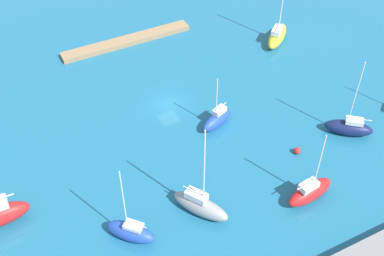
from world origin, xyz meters
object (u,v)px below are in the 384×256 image
pier_dock (127,41)px  sailboat_red_east_end (310,192)px  sailboat_navy_mid_basin (349,127)px  sailboat_gray_off_beacon (200,205)px  sailboat_blue_far_north (217,119)px  sailboat_yellow_center_basin (277,35)px  sailboat_blue_lone_north (131,231)px  mooring_buoy_red (297,151)px

pier_dock → sailboat_red_east_end: size_ratio=2.15×
pier_dock → sailboat_red_east_end: 37.48m
sailboat_navy_mid_basin → sailboat_gray_off_beacon: (21.71, 2.38, 0.13)m
sailboat_blue_far_north → sailboat_yellow_center_basin: 21.13m
sailboat_blue_far_north → sailboat_navy_mid_basin: (-13.63, 8.54, -0.02)m
pier_dock → sailboat_navy_mid_basin: bearing=118.8°
pier_dock → sailboat_blue_lone_north: bearing=69.2°
sailboat_gray_off_beacon → sailboat_blue_lone_north: size_ratio=1.23×
sailboat_blue_lone_north → mooring_buoy_red: bearing=-127.1°
pier_dock → mooring_buoy_red: mooring_buoy_red is taller
sailboat_blue_far_north → sailboat_red_east_end: size_ratio=0.80×
sailboat_blue_far_north → sailboat_blue_lone_north: 18.98m
sailboat_blue_far_north → sailboat_gray_off_beacon: size_ratio=0.62×
sailboat_navy_mid_basin → sailboat_yellow_center_basin: bearing=-59.8°
sailboat_blue_far_north → pier_dock: bearing=-102.5°
sailboat_navy_mid_basin → mooring_buoy_red: size_ratio=13.11×
sailboat_navy_mid_basin → mooring_buoy_red: (7.52, -0.06, -0.64)m
sailboat_gray_off_beacon → sailboat_blue_far_north: bearing=111.1°
mooring_buoy_red → sailboat_gray_off_beacon: bearing=9.8°
pier_dock → sailboat_yellow_center_basin: 22.81m
pier_dock → sailboat_blue_far_north: size_ratio=2.69×
sailboat_blue_lone_north → sailboat_red_east_end: bearing=-144.6°
sailboat_yellow_center_basin → sailboat_blue_lone_north: sailboat_yellow_center_basin is taller
sailboat_red_east_end → sailboat_gray_off_beacon: size_ratio=0.77×
sailboat_gray_off_beacon → sailboat_yellow_center_basin: (-25.28, -23.18, -0.04)m
sailboat_blue_far_north → sailboat_yellow_center_basin: size_ratio=0.61×
sailboat_blue_far_north → sailboat_red_east_end: (-3.21, 14.63, 0.10)m
sailboat_yellow_center_basin → pier_dock: bearing=113.6°
sailboat_blue_far_north → sailboat_navy_mid_basin: bearing=127.0°
sailboat_navy_mid_basin → sailboat_gray_off_beacon: sailboat_gray_off_beacon is taller
sailboat_red_east_end → sailboat_gray_off_beacon: bearing=154.8°
sailboat_navy_mid_basin → sailboat_gray_off_beacon: bearing=46.1°
sailboat_navy_mid_basin → pier_dock: bearing=-21.3°
sailboat_red_east_end → sailboat_navy_mid_basin: size_ratio=0.88×
sailboat_gray_off_beacon → sailboat_navy_mid_basin: bearing=63.9°
sailboat_red_east_end → sailboat_gray_off_beacon: 11.89m
pier_dock → sailboat_red_east_end: sailboat_red_east_end is taller
sailboat_navy_mid_basin → sailboat_yellow_center_basin: (-3.57, -20.80, 0.09)m
sailboat_gray_off_beacon → pier_dock: bearing=139.4°
sailboat_navy_mid_basin → sailboat_gray_off_beacon: 21.84m
pier_dock → mooring_buoy_red: bearing=107.0°
sailboat_gray_off_beacon → sailboat_yellow_center_basin: 34.30m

